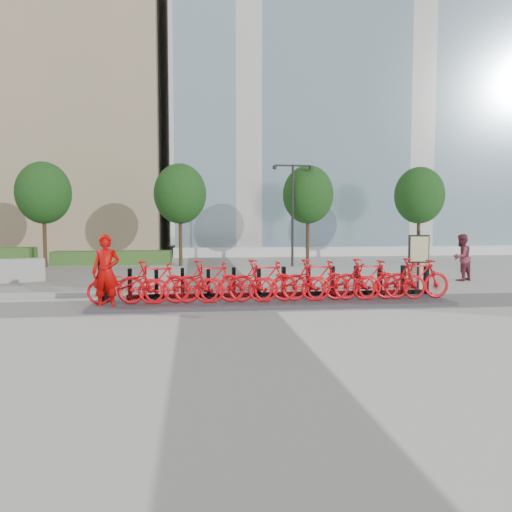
{
  "coord_description": "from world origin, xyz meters",
  "views": [
    {
      "loc": [
        -0.83,
        -13.19,
        2.24
      ],
      "look_at": [
        1.0,
        1.5,
        1.2
      ],
      "focal_mm": 35.0,
      "sensor_mm": 36.0,
      "label": 1
    }
  ],
  "objects": [
    {
      "name": "bike_3",
      "position": [
        -0.44,
        -0.05,
        0.65
      ],
      "size": [
        1.89,
        0.53,
        1.13
      ],
      "primitive_type": "imported",
      "rotation": [
        0.0,
        0.0,
        1.57
      ],
      "color": "red",
      "rests_on": "dock_pad"
    },
    {
      "name": "construction_barrel",
      "position": [
        6.38,
        2.2,
        0.49
      ],
      "size": [
        0.57,
        0.57,
        0.98
      ],
      "primitive_type": "cylinder",
      "rotation": [
        0.0,
        0.0,
        0.13
      ],
      "color": "#ED4A1C",
      "rests_on": "ground"
    },
    {
      "name": "bike_4",
      "position": [
        0.28,
        -0.05,
        0.59
      ],
      "size": [
        1.95,
        0.68,
        1.02
      ],
      "primitive_type": "imported",
      "rotation": [
        0.0,
        0.0,
        1.57
      ],
      "color": "red",
      "rests_on": "dock_pad"
    },
    {
      "name": "bike_7",
      "position": [
        2.44,
        -0.05,
        0.65
      ],
      "size": [
        1.89,
        0.53,
        1.13
      ],
      "primitive_type": "imported",
      "rotation": [
        0.0,
        0.0,
        1.57
      ],
      "color": "red",
      "rests_on": "dock_pad"
    },
    {
      "name": "map_sign",
      "position": [
        6.17,
        1.65,
        1.28
      ],
      "size": [
        0.64,
        0.22,
        1.94
      ],
      "rotation": [
        0.0,
        0.0,
        -0.19
      ],
      "color": "black",
      "rests_on": "ground"
    },
    {
      "name": "bike_11",
      "position": [
        5.32,
        -0.05,
        0.65
      ],
      "size": [
        1.89,
        0.53,
        1.13
      ],
      "primitive_type": "imported",
      "rotation": [
        0.0,
        0.0,
        1.57
      ],
      "color": "red",
      "rests_on": "dock_pad"
    },
    {
      "name": "pedestrian",
      "position": [
        9.13,
        4.36,
        0.88
      ],
      "size": [
        1.07,
        0.99,
        1.76
      ],
      "primitive_type": "imported",
      "rotation": [
        0.0,
        0.0,
        3.63
      ],
      "color": "brown",
      "rests_on": "ground"
    },
    {
      "name": "dock_pad",
      "position": [
        1.3,
        0.3,
        0.04
      ],
      "size": [
        9.6,
        2.4,
        0.08
      ],
      "primitive_type": "cube",
      "color": "#3C3C42",
      "rests_on": "ground"
    },
    {
      "name": "bike_10",
      "position": [
        4.6,
        -0.05,
        0.59
      ],
      "size": [
        1.95,
        0.68,
        1.02
      ],
      "primitive_type": "imported",
      "rotation": [
        0.0,
        0.0,
        1.57
      ],
      "color": "red",
      "rests_on": "dock_pad"
    },
    {
      "name": "bike_8",
      "position": [
        3.16,
        -0.05,
        0.59
      ],
      "size": [
        1.95,
        0.68,
        1.02
      ],
      "primitive_type": "imported",
      "rotation": [
        0.0,
        0.0,
        1.57
      ],
      "color": "red",
      "rests_on": "dock_pad"
    },
    {
      "name": "tree_1",
      "position": [
        -1.5,
        12.0,
        3.59
      ],
      "size": [
        2.6,
        2.6,
        5.1
      ],
      "color": "brown",
      "rests_on": "ground"
    },
    {
      "name": "bike_9",
      "position": [
        3.88,
        -0.05,
        0.65
      ],
      "size": [
        1.89,
        0.53,
        1.13
      ],
      "primitive_type": "imported",
      "rotation": [
        0.0,
        0.0,
        1.57
      ],
      "color": "red",
      "rests_on": "dock_pad"
    },
    {
      "name": "hedge_b",
      "position": [
        -5.0,
        13.2,
        0.35
      ],
      "size": [
        6.0,
        1.2,
        0.7
      ],
      "primitive_type": "cube",
      "color": "#25481A",
      "rests_on": "ground"
    },
    {
      "name": "tree_2",
      "position": [
        5.0,
        12.0,
        3.59
      ],
      "size": [
        2.6,
        2.6,
        5.1
      ],
      "color": "brown",
      "rests_on": "ground"
    },
    {
      "name": "kiosk",
      "position": [
        -3.23,
        0.49,
        0.7
      ],
      "size": [
        0.45,
        0.39,
        1.29
      ],
      "rotation": [
        0.0,
        0.0,
        0.17
      ],
      "color": "black",
      "rests_on": "dock_pad"
    },
    {
      "name": "tree_3",
      "position": [
        11.0,
        12.0,
        3.59
      ],
      "size": [
        2.6,
        2.6,
        5.1
      ],
      "color": "brown",
      "rests_on": "ground"
    },
    {
      "name": "bike_1",
      "position": [
        -1.88,
        -0.05,
        0.65
      ],
      "size": [
        1.89,
        0.53,
        1.13
      ],
      "primitive_type": "imported",
      "rotation": [
        0.0,
        0.0,
        1.57
      ],
      "color": "red",
      "rests_on": "dock_pad"
    },
    {
      "name": "bike_5",
      "position": [
        1.0,
        -0.05,
        0.65
      ],
      "size": [
        1.89,
        0.53,
        1.13
      ],
      "primitive_type": "imported",
      "rotation": [
        0.0,
        0.0,
        1.57
      ],
      "color": "red",
      "rests_on": "dock_pad"
    },
    {
      "name": "bike_6",
      "position": [
        1.72,
        -0.05,
        0.59
      ],
      "size": [
        1.95,
        0.68,
        1.02
      ],
      "primitive_type": "imported",
      "rotation": [
        0.0,
        0.0,
        1.57
      ],
      "color": "red",
      "rests_on": "dock_pad"
    },
    {
      "name": "glass_building",
      "position": [
        14.0,
        26.0,
        12.0
      ],
      "size": [
        32.0,
        16.0,
        24.0
      ],
      "primitive_type": "cube",
      "color": "slate",
      "rests_on": "ground"
    },
    {
      "name": "ground",
      "position": [
        0.0,
        0.0,
        0.0
      ],
      "size": [
        120.0,
        120.0,
        0.0
      ],
      "primitive_type": "plane",
      "color": "#B0B1AC"
    },
    {
      "name": "streetlamp",
      "position": [
        4.0,
        11.0,
        3.13
      ],
      "size": [
        2.0,
        0.2,
        5.0
      ],
      "color": "black",
      "rests_on": "ground"
    },
    {
      "name": "dock_rail_posts",
      "position": [
        1.72,
        0.77,
        0.51
      ],
      "size": [
        8.74,
        0.5,
        0.85
      ],
      "primitive_type": null,
      "color": "black",
      "rests_on": "dock_pad"
    },
    {
      "name": "bike_2",
      "position": [
        -1.16,
        -0.05,
        0.59
      ],
      "size": [
        1.95,
        0.68,
        1.02
      ],
      "primitive_type": "imported",
      "rotation": [
        0.0,
        0.0,
        1.57
      ],
      "color": "red",
      "rests_on": "dock_pad"
    },
    {
      "name": "bike_0",
      "position": [
        -2.6,
        -0.05,
        0.59
      ],
      "size": [
        1.95,
        0.68,
        1.02
      ],
      "primitive_type": "imported",
      "rotation": [
        0.0,
        0.0,
        1.57
      ],
      "color": "red",
      "rests_on": "dock_pad"
    },
    {
      "name": "tree_0",
      "position": [
        -8.0,
        12.0,
        3.59
      ],
      "size": [
        2.6,
        2.6,
        5.1
      ],
      "color": "brown",
      "rests_on": "ground"
    },
    {
      "name": "worker_red",
      "position": [
        -3.04,
        -0.34,
        0.96
      ],
      "size": [
        0.75,
        0.54,
        1.91
      ],
      "primitive_type": "imported",
      "rotation": [
        0.0,
        0.0,
        -0.12
      ],
      "color": "#B40504",
      "rests_on": "ground"
    },
    {
      "name": "jersey_barrier",
      "position": [
        -7.45,
        5.86,
        0.43
      ],
      "size": [
        2.28,
        1.41,
        0.86
      ],
      "primitive_type": "cube",
      "rotation": [
        0.0,
        0.0,
        0.4
      ],
      "color": "#A0A092",
      "rests_on": "ground"
    }
  ]
}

